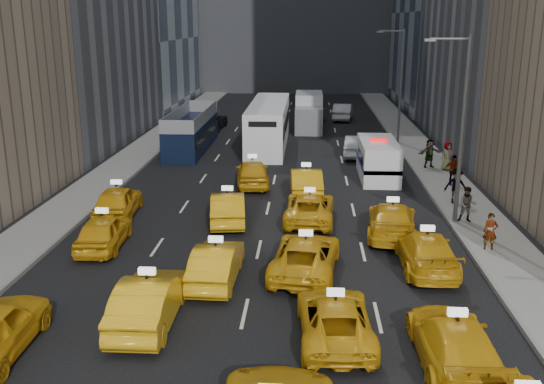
{
  "coord_description": "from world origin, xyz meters",
  "views": [
    {
      "loc": [
        2.05,
        -16.6,
        9.62
      ],
      "look_at": [
        0.45,
        10.13,
        2.0
      ],
      "focal_mm": 40.0,
      "sensor_mm": 36.0,
      "label": 1
    }
  ],
  "objects_px": {
    "nypd_van": "(378,160)",
    "double_decker": "(192,130)",
    "city_bus": "(269,124)",
    "pedestrian_0": "(490,232)",
    "box_truck": "(309,112)"
  },
  "relations": [
    {
      "from": "city_bus",
      "to": "nypd_van",
      "type": "bearing_deg",
      "value": -51.1
    },
    {
      "from": "double_decker",
      "to": "box_truck",
      "type": "height_order",
      "value": "box_truck"
    },
    {
      "from": "double_decker",
      "to": "city_bus",
      "type": "xyz_separation_m",
      "value": [
        5.79,
        1.88,
        0.18
      ]
    },
    {
      "from": "box_truck",
      "to": "pedestrian_0",
      "type": "xyz_separation_m",
      "value": [
        7.76,
        -30.11,
        -0.63
      ]
    },
    {
      "from": "nypd_van",
      "to": "city_bus",
      "type": "xyz_separation_m",
      "value": [
        -7.52,
        9.71,
        0.56
      ]
    },
    {
      "from": "double_decker",
      "to": "pedestrian_0",
      "type": "relative_size",
      "value": 6.57
    },
    {
      "from": "nypd_van",
      "to": "pedestrian_0",
      "type": "relative_size",
      "value": 3.76
    },
    {
      "from": "double_decker",
      "to": "city_bus",
      "type": "bearing_deg",
      "value": 17.59
    },
    {
      "from": "nypd_van",
      "to": "box_truck",
      "type": "relative_size",
      "value": 0.85
    },
    {
      "from": "double_decker",
      "to": "pedestrian_0",
      "type": "height_order",
      "value": "double_decker"
    },
    {
      "from": "city_bus",
      "to": "pedestrian_0",
      "type": "relative_size",
      "value": 8.25
    },
    {
      "from": "box_truck",
      "to": "city_bus",
      "type": "bearing_deg",
      "value": -114.46
    },
    {
      "from": "box_truck",
      "to": "pedestrian_0",
      "type": "bearing_deg",
      "value": -77.76
    },
    {
      "from": "nypd_van",
      "to": "double_decker",
      "type": "height_order",
      "value": "double_decker"
    },
    {
      "from": "box_truck",
      "to": "pedestrian_0",
      "type": "distance_m",
      "value": 31.1
    }
  ]
}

